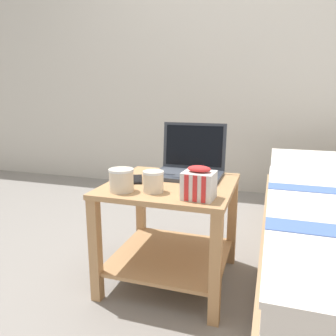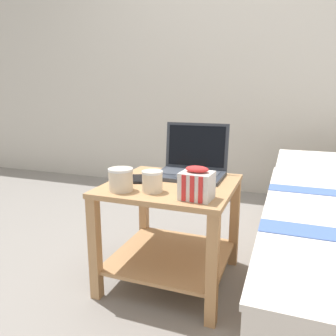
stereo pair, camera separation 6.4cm
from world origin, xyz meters
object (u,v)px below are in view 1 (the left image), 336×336
at_px(mug_front_left, 122,179).
at_px(cell_phone, 134,179).
at_px(snack_bag, 199,184).
at_px(laptop, 190,165).
at_px(mug_front_right, 153,180).

distance_m(mug_front_left, cell_phone, 0.18).
height_order(snack_bag, cell_phone, snack_bag).
distance_m(laptop, mug_front_left, 0.41).
distance_m(mug_front_right, cell_phone, 0.21).
xyz_separation_m(laptop, mug_front_left, (-0.20, -0.35, 0.00)).
distance_m(mug_front_left, mug_front_right, 0.13).
distance_m(mug_front_left, snack_bag, 0.33).
xyz_separation_m(mug_front_right, cell_phone, (-0.15, 0.14, -0.04)).
bearing_deg(laptop, cell_phone, -141.43).
relative_size(mug_front_left, cell_phone, 0.86).
height_order(laptop, mug_front_right, laptop).
relative_size(mug_front_right, cell_phone, 0.74).
relative_size(snack_bag, cell_phone, 0.78).
height_order(laptop, mug_front_left, laptop).
relative_size(laptop, snack_bag, 2.52).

